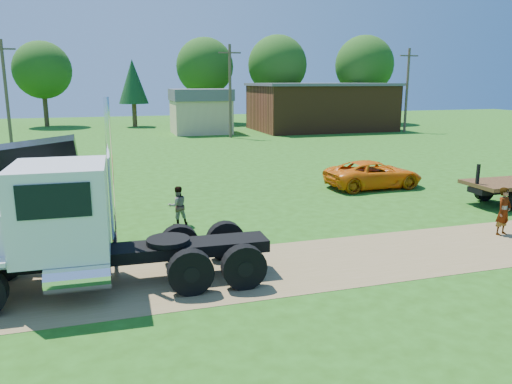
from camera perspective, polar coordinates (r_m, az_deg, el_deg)
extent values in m
plane|color=#235011|center=(15.81, 7.48, -7.97)|extent=(140.00, 140.00, 0.00)
cube|color=olive|center=(15.80, 7.48, -7.95)|extent=(120.00, 4.20, 0.01)
cube|color=black|center=(14.28, -15.32, -6.81)|extent=(8.35, 1.30, 0.33)
cylinder|color=black|center=(15.86, -27.08, -6.89)|extent=(1.23, 0.42, 1.22)
cylinder|color=black|center=(15.86, -27.08, -6.89)|extent=(0.44, 0.42, 0.43)
cylinder|color=black|center=(13.36, -7.49, -9.09)|extent=(1.23, 0.42, 1.22)
cylinder|color=black|center=(13.36, -7.49, -9.09)|extent=(0.44, 0.42, 0.43)
cylinder|color=black|center=(15.58, -8.73, -5.94)|extent=(1.23, 0.42, 1.22)
cylinder|color=black|center=(15.58, -8.73, -5.94)|extent=(0.44, 0.42, 0.43)
cylinder|color=black|center=(13.61, -1.40, -8.57)|extent=(1.23, 0.42, 1.22)
cylinder|color=black|center=(13.61, -1.40, -8.57)|extent=(0.44, 0.42, 0.43)
cylinder|color=black|center=(15.79, -3.50, -5.56)|extent=(1.23, 0.42, 1.22)
cylinder|color=black|center=(15.79, -3.50, -5.56)|extent=(0.44, 0.42, 0.43)
cube|color=silver|center=(13.98, -21.34, -1.72)|extent=(2.41, 2.73, 2.33)
cube|color=black|center=(14.04, -26.14, 0.01)|extent=(0.12, 2.22, 0.94)
cube|color=black|center=(12.57, -22.10, -0.97)|extent=(1.67, 0.09, 0.83)
cube|color=black|center=(15.18, -21.01, 1.32)|extent=(1.67, 0.09, 0.83)
cylinder|color=white|center=(13.17, -19.65, -9.30)|extent=(1.57, 0.71, 0.67)
cylinder|color=white|center=(14.43, -16.16, 0.21)|extent=(0.16, 0.16, 5.11)
cylinder|color=black|center=(14.25, -10.00, -5.51)|extent=(1.26, 1.26, 0.13)
cylinder|color=black|center=(20.49, -25.46, -2.75)|extent=(1.08, 0.38, 1.07)
cylinder|color=black|center=(20.49, -25.46, -2.75)|extent=(0.39, 0.37, 0.38)
cylinder|color=black|center=(22.47, -24.95, -1.44)|extent=(1.08, 0.38, 1.07)
cylinder|color=black|center=(22.47, -24.95, -1.44)|extent=(0.39, 0.37, 0.38)
cylinder|color=black|center=(20.38, -21.93, -2.51)|extent=(1.08, 0.38, 1.07)
cylinder|color=black|center=(20.38, -21.93, -2.51)|extent=(0.39, 0.37, 0.38)
cylinder|color=black|center=(22.37, -21.73, -1.21)|extent=(1.08, 0.38, 1.07)
cylinder|color=black|center=(22.37, -21.73, -1.21)|extent=(0.39, 0.37, 0.38)
cube|color=black|center=(21.14, -25.09, 2.33)|extent=(4.36, 2.50, 2.37)
cylinder|color=black|center=(18.39, -24.46, -4.39)|extent=(1.07, 0.65, 1.02)
cylinder|color=black|center=(18.39, -24.46, -4.39)|extent=(0.45, 0.44, 0.36)
imported|color=orange|center=(27.00, 13.29, 1.98)|extent=(5.22, 2.53, 1.43)
cylinder|color=black|center=(25.77, 24.65, 0.13)|extent=(0.96, 0.29, 0.96)
cube|color=black|center=(23.97, 24.02, 1.79)|extent=(0.12, 0.12, 0.96)
imported|color=#999999|center=(20.26, 26.45, -2.00)|extent=(0.73, 0.57, 1.77)
imported|color=#999999|center=(19.66, -8.93, -1.55)|extent=(0.83, 0.69, 1.55)
cube|color=brown|center=(58.75, 7.39, 9.51)|extent=(15.00, 10.00, 5.00)
cube|color=#525257|center=(58.68, 7.46, 12.10)|extent=(15.40, 10.40, 0.30)
cube|color=tan|center=(54.52, -6.31, 8.58)|extent=(6.00, 5.00, 3.60)
cube|color=#525257|center=(54.42, -6.37, 10.99)|extent=(6.20, 5.40, 1.20)
cylinder|color=#4B392A|center=(49.04, -26.64, 10.07)|extent=(0.28, 0.28, 9.00)
cube|color=#4B392A|center=(49.11, -27.08, 14.37)|extent=(2.20, 0.14, 0.14)
cylinder|color=#4B392A|center=(49.96, -2.98, 11.38)|extent=(0.28, 0.28, 9.00)
cube|color=#4B392A|center=(50.02, -3.03, 15.62)|extent=(2.20, 0.14, 0.14)
cylinder|color=#4B392A|center=(58.20, 16.86, 11.03)|extent=(0.28, 0.28, 9.00)
cube|color=#4B392A|center=(58.25, 17.10, 14.67)|extent=(2.20, 0.14, 0.14)
cylinder|color=#3A2C18|center=(67.77, -22.88, 8.48)|extent=(0.56, 0.56, 3.68)
sphere|color=#1D4812|center=(67.68, -23.25, 12.69)|extent=(6.94, 6.94, 6.94)
cylinder|color=#3A2C18|center=(64.10, -13.71, 8.55)|extent=(0.56, 0.56, 2.85)
cone|color=#0F351B|center=(63.97, -13.90, 12.15)|extent=(3.59, 3.59, 5.30)
cylinder|color=#3A2C18|center=(67.98, -5.78, 9.52)|extent=(0.56, 0.56, 3.98)
sphere|color=#1D4812|center=(67.91, -5.88, 14.08)|extent=(7.51, 7.51, 7.51)
cylinder|color=#3A2C18|center=(67.62, 2.42, 9.61)|extent=(0.56, 0.56, 4.09)
sphere|color=#1D4812|center=(67.57, 2.47, 14.31)|extent=(7.71, 7.71, 7.71)
cylinder|color=#3A2C18|center=(69.61, 12.05, 9.43)|extent=(0.56, 0.56, 4.09)
sphere|color=#1D4812|center=(69.56, 12.27, 13.99)|extent=(7.71, 7.71, 7.71)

